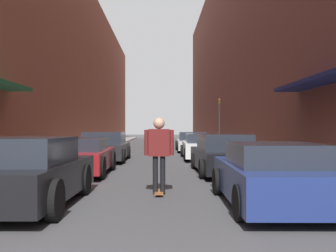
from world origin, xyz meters
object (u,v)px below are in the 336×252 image
Objects in this scene: parked_car_right_2 at (203,147)px; traffic_light at (219,117)px; parked_car_left_1 at (81,156)px; parked_car_right_1 at (223,155)px; skateboarder at (159,147)px; parked_car_left_2 at (105,147)px; parked_car_right_0 at (272,175)px; parked_car_right_3 at (192,142)px; parked_car_left_0 at (27,173)px.

traffic_light is at bearing 77.02° from parked_car_right_2.
traffic_light is at bearing 66.94° from parked_car_left_1.
skateboarder is (-2.15, -3.99, 0.47)m from parked_car_right_1.
parked_car_left_1 is 0.93× the size of parked_car_left_2.
parked_car_right_0 is 1.08× the size of traffic_light.
parked_car_right_0 is (4.83, -5.04, 0.00)m from parked_car_left_1.
parked_car_right_2 is (4.74, 6.15, 0.01)m from parked_car_left_1.
parked_car_left_1 is 12.95m from parked_car_right_3.
skateboarder reaches higher than parked_car_left_1.
traffic_light reaches higher than parked_car_right_3.
parked_car_right_1 reaches higher than parked_car_left_1.
parked_car_left_1 is 1.07× the size of traffic_light.
parked_car_left_1 is 6.98m from parked_car_right_0.
parked_car_right_1 is (-0.10, 5.31, 0.03)m from parked_car_right_0.
parked_car_right_3 is at bearing 56.63° from parked_car_left_2.
parked_car_left_1 is at bearing -111.13° from parked_car_right_3.
skateboarder is at bearing -102.34° from parked_car_right_2.
parked_car_right_0 is at bearing -88.93° from parked_car_right_1.
parked_car_right_1 is at bearing -90.05° from parked_car_right_2.
traffic_light is at bearing 62.41° from parked_car_right_3.
parked_car_right_3 is at bearing 68.87° from parked_car_left_1.
traffic_light is at bearing 83.77° from parked_car_right_0.
traffic_light is (2.57, 4.91, 1.81)m from parked_car_right_3.
parked_car_right_0 is 5.31m from parked_car_right_1.
parked_car_left_2 is at bearing 89.60° from parked_car_left_1.
parked_car_left_2 is 0.95× the size of parked_car_right_1.
parked_car_right_3 reaches higher than parked_car_right_2.
skateboarder reaches higher than parked_car_left_0.
parked_car_right_0 is 0.90× the size of parked_car_right_1.
skateboarder reaches higher than parked_car_right_1.
traffic_light is at bearing 58.92° from parked_car_left_2.
parked_car_left_0 is 10.02m from parked_car_left_2.
parked_car_left_0 reaches higher than parked_car_left_1.
parked_car_right_1 is at bearing -45.45° from parked_car_left_2.
parked_car_left_0 is 0.86× the size of parked_car_right_3.
parked_car_right_0 is at bearing -46.17° from parked_car_left_1.
parked_car_right_2 reaches higher than parked_car_left_1.
parked_car_right_2 is 2.69× the size of skateboarder.
parked_car_left_0 is at bearing -113.15° from parked_car_right_2.
parked_car_right_2 is 1.02× the size of parked_car_right_3.
parked_car_left_2 reaches higher than parked_car_right_0.
parked_car_right_3 reaches higher than parked_car_right_0.
parked_car_right_3 is at bearing 90.55° from parked_car_right_0.
parked_car_left_2 is at bearing 134.55° from parked_car_right_1.
parked_car_left_0 is 2.26× the size of skateboarder.
parked_car_right_2 is at bearing 77.66° from skateboarder.
parked_car_right_0 is at bearing -89.45° from parked_car_right_3.
parked_car_left_1 is at bearing -176.69° from parked_car_right_1.
parked_car_left_1 is at bearing -90.40° from parked_car_left_2.
parked_car_right_3 is (-0.07, 5.93, -0.01)m from parked_car_right_2.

